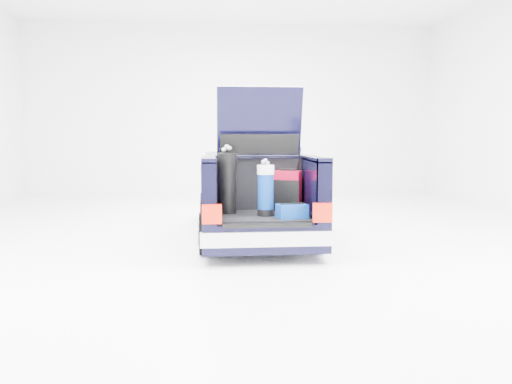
{
  "coord_description": "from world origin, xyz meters",
  "views": [
    {
      "loc": [
        -0.82,
        -9.22,
        1.75
      ],
      "look_at": [
        0.0,
        -0.5,
        0.83
      ],
      "focal_mm": 38.0,
      "sensor_mm": 36.0,
      "label": 1
    }
  ],
  "objects": [
    {
      "name": "black_golf_bag",
      "position": [
        -0.5,
        -1.27,
        1.05
      ],
      "size": [
        0.3,
        0.38,
        1.01
      ],
      "rotation": [
        0.0,
        0.0,
        0.05
      ],
      "color": "black",
      "rests_on": "car"
    },
    {
      "name": "blue_duffel",
      "position": [
        0.38,
        -1.83,
        0.7
      ],
      "size": [
        0.45,
        0.34,
        0.21
      ],
      "rotation": [
        0.0,
        0.0,
        0.19
      ],
      "color": "navy",
      "rests_on": "car"
    },
    {
      "name": "red_suitcase",
      "position": [
        0.43,
        -1.09,
        0.9
      ],
      "size": [
        0.45,
        0.39,
        0.65
      ],
      "rotation": [
        0.0,
        0.0,
        -0.4
      ],
      "color": "maroon",
      "rests_on": "car"
    },
    {
      "name": "blue_golf_bag",
      "position": [
        0.04,
        -1.55,
        0.97
      ],
      "size": [
        0.26,
        0.26,
        0.82
      ],
      "rotation": [
        0.0,
        0.0,
        0.07
      ],
      "color": "black",
      "rests_on": "car"
    },
    {
      "name": "ground",
      "position": [
        0.0,
        0.0,
        0.0
      ],
      "size": [
        14.0,
        14.0,
        0.0
      ],
      "primitive_type": "plane",
      "color": "white",
      "rests_on": "ground"
    },
    {
      "name": "car",
      "position": [
        -0.0,
        0.11,
        0.67
      ],
      "size": [
        1.87,
        4.65,
        2.47
      ],
      "color": "black",
      "rests_on": "ground"
    }
  ]
}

